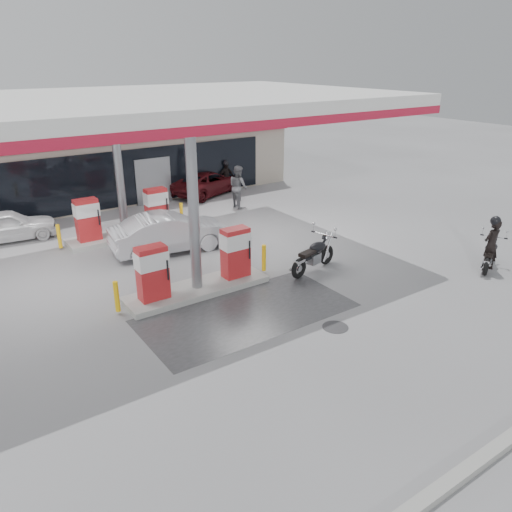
% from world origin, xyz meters
% --- Properties ---
extents(ground, '(90.00, 90.00, 0.00)m').
position_xyz_m(ground, '(0.00, 0.00, 0.00)').
color(ground, gray).
rests_on(ground, ground).
extents(wet_patch, '(6.00, 3.00, 0.00)m').
position_xyz_m(wet_patch, '(0.50, 0.00, 0.00)').
color(wet_patch, '#4C4C4F').
rests_on(wet_patch, ground).
extents(drain_cover, '(0.70, 0.70, 0.01)m').
position_xyz_m(drain_cover, '(2.00, -2.00, 0.00)').
color(drain_cover, '#38383A').
rests_on(drain_cover, ground).
extents(kerb, '(28.00, 0.25, 0.15)m').
position_xyz_m(kerb, '(0.00, -7.00, 0.07)').
color(kerb, gray).
rests_on(kerb, ground).
extents(store_building, '(22.00, 8.22, 4.00)m').
position_xyz_m(store_building, '(0.01, 15.94, 2.01)').
color(store_building, '#B6A999').
rests_on(store_building, ground).
extents(canopy, '(16.00, 10.02, 5.51)m').
position_xyz_m(canopy, '(0.00, 5.00, 5.27)').
color(canopy, silver).
rests_on(canopy, ground).
extents(pump_island_near, '(5.14, 1.30, 1.78)m').
position_xyz_m(pump_island_near, '(0.00, 2.00, 0.71)').
color(pump_island_near, '#9E9E99').
rests_on(pump_island_near, ground).
extents(pump_island_far, '(5.14, 1.30, 1.78)m').
position_xyz_m(pump_island_far, '(0.00, 8.00, 0.71)').
color(pump_island_far, '#9E9E99').
rests_on(pump_island_far, ground).
extents(main_motorcycle, '(1.82, 1.03, 1.00)m').
position_xyz_m(main_motorcycle, '(9.04, -1.98, 0.44)').
color(main_motorcycle, black).
rests_on(main_motorcycle, ground).
extents(biker_main, '(0.68, 0.47, 1.78)m').
position_xyz_m(biker_main, '(8.86, -2.06, 0.89)').
color(biker_main, black).
rests_on(biker_main, ground).
extents(parked_motorcycle, '(2.24, 0.91, 1.17)m').
position_xyz_m(parked_motorcycle, '(3.99, 1.22, 0.52)').
color(parked_motorcycle, black).
rests_on(parked_motorcycle, ground).
extents(sedan_white, '(3.72, 1.79, 1.22)m').
position_xyz_m(sedan_white, '(-3.87, 10.20, 0.61)').
color(sedan_white, white).
rests_on(sedan_white, ground).
extents(attendant, '(0.77, 0.98, 2.00)m').
position_xyz_m(attendant, '(6.00, 9.00, 1.00)').
color(attendant, slate).
rests_on(attendant, ground).
extents(hatchback_silver, '(4.48, 2.04, 1.42)m').
position_xyz_m(hatchback_silver, '(0.85, 5.60, 0.71)').
color(hatchback_silver, '#B2B3BA').
rests_on(hatchback_silver, ground).
extents(parked_car_right, '(4.75, 3.42, 1.20)m').
position_xyz_m(parked_car_right, '(6.02, 12.00, 0.60)').
color(parked_car_right, '#511116').
rests_on(parked_car_right, ground).
extents(biker_walking, '(0.93, 0.41, 1.57)m').
position_xyz_m(biker_walking, '(7.03, 11.80, 0.78)').
color(biker_walking, black).
rests_on(biker_walking, ground).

